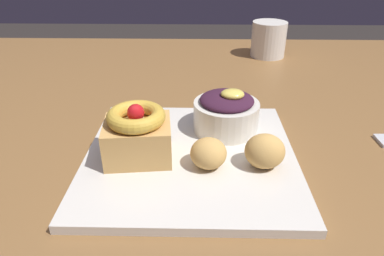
% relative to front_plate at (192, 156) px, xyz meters
% --- Properties ---
extents(dining_table, '(1.44, 0.93, 0.73)m').
position_rel_front_plate_xyz_m(dining_table, '(0.01, 0.19, -0.10)').
color(dining_table, brown).
rests_on(dining_table, ground_plane).
extents(front_plate, '(0.29, 0.29, 0.01)m').
position_rel_front_plate_xyz_m(front_plate, '(0.00, 0.00, 0.00)').
color(front_plate, silver).
rests_on(front_plate, dining_table).
extents(cake_slice, '(0.09, 0.08, 0.08)m').
position_rel_front_plate_xyz_m(cake_slice, '(-0.07, -0.01, 0.04)').
color(cake_slice, tan).
rests_on(cake_slice, front_plate).
extents(berry_ramekin, '(0.10, 0.10, 0.07)m').
position_rel_front_plate_xyz_m(berry_ramekin, '(0.05, 0.07, 0.04)').
color(berry_ramekin, silver).
rests_on(berry_ramekin, front_plate).
extents(fritter_front, '(0.05, 0.05, 0.04)m').
position_rel_front_plate_xyz_m(fritter_front, '(0.02, -0.03, 0.03)').
color(fritter_front, tan).
rests_on(fritter_front, front_plate).
extents(fritter_middle, '(0.05, 0.05, 0.05)m').
position_rel_front_plate_xyz_m(fritter_middle, '(0.10, -0.03, 0.03)').
color(fritter_middle, tan).
rests_on(fritter_middle, front_plate).
extents(coffee_mug, '(0.09, 0.09, 0.09)m').
position_rel_front_plate_xyz_m(coffee_mug, '(0.19, 0.49, 0.04)').
color(coffee_mug, silver).
rests_on(coffee_mug, dining_table).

